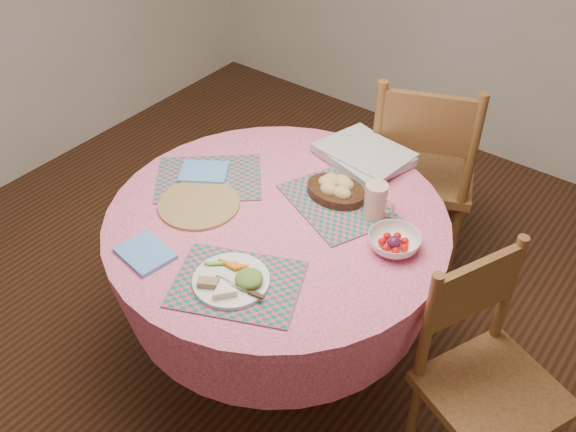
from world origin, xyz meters
name	(u,v)px	position (x,y,z in m)	size (l,w,h in m)	color
ground	(279,351)	(0.00, 0.00, 0.00)	(4.00, 4.00, 0.00)	#331C0F
dining_table	(277,257)	(0.00, 0.00, 0.56)	(1.24, 1.24, 0.75)	pink
chair_right	(485,374)	(0.83, 0.04, 0.47)	(0.53, 0.54, 0.90)	brown
chair_back	(421,170)	(0.15, 0.86, 0.53)	(0.61, 0.60, 1.02)	brown
placemat_front	(237,284)	(0.11, -0.34, 0.75)	(0.40, 0.30, 0.01)	#136C56
placemat_left	(209,178)	(-0.35, 0.02, 0.75)	(0.40, 0.30, 0.01)	#136C56
placemat_back	(337,202)	(0.13, 0.20, 0.75)	(0.40, 0.30, 0.01)	#136C56
wicker_trivet	(199,204)	(-0.27, -0.12, 0.76)	(0.30, 0.30, 0.01)	#9C7143
napkin_near	(145,253)	(-0.23, -0.42, 0.76)	(0.18, 0.14, 0.01)	#5894E4
napkin_far	(204,172)	(-0.38, 0.03, 0.76)	(0.18, 0.14, 0.01)	#5894E4
dinner_plate	(232,281)	(0.10, -0.36, 0.77)	(0.25, 0.25, 0.05)	white
bread_bowl	(336,188)	(0.10, 0.23, 0.79)	(0.23, 0.23, 0.08)	black
latte_mug	(376,201)	(0.28, 0.21, 0.82)	(0.12, 0.08, 0.13)	beige
fruit_bowl	(394,242)	(0.42, 0.11, 0.78)	(0.23, 0.23, 0.06)	white
newspaper_stack	(364,154)	(0.05, 0.50, 0.78)	(0.40, 0.35, 0.04)	silver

